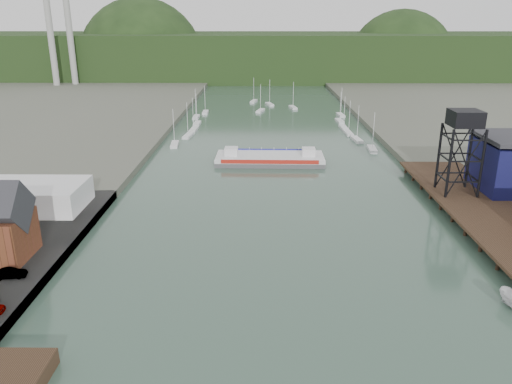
{
  "coord_description": "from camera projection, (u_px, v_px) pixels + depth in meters",
  "views": [
    {
      "loc": [
        -3.05,
        -34.3,
        33.9
      ],
      "look_at": [
        -3.88,
        52.24,
        4.0
      ],
      "focal_mm": 35.0,
      "sensor_mm": 36.0,
      "label": 1
    }
  ],
  "objects": [
    {
      "name": "east_pier",
      "position": [
        495.0,
        218.0,
        85.04
      ],
      "size": [
        14.0,
        70.0,
        2.45
      ],
      "color": "black",
      "rests_on": "ground"
    },
    {
      "name": "lift_tower",
      "position": [
        465.0,
        124.0,
        92.86
      ],
      "size": [
        6.5,
        6.5,
        16.0
      ],
      "color": "black",
      "rests_on": "east_pier"
    },
    {
      "name": "distant_hills",
      "position": [
        259.0,
        58.0,
        324.93
      ],
      "size": [
        500.0,
        120.0,
        80.0
      ],
      "color": "black",
      "rests_on": "ground"
    },
    {
      "name": "chain_ferry",
      "position": [
        270.0,
        158.0,
        124.79
      ],
      "size": [
        26.98,
        11.44,
        3.85
      ],
      "rotation": [
        0.0,
        0.0,
        -0.02
      ],
      "color": "#4F4F51",
      "rests_on": "ground"
    },
    {
      "name": "car_west_b",
      "position": [
        10.0,
        273.0,
        65.73
      ],
      "size": [
        4.27,
        2.19,
        1.34
      ],
      "primitive_type": "imported",
      "rotation": [
        0.0,
        0.0,
        1.77
      ],
      "color": "#999999",
      "rests_on": "west_quay"
    },
    {
      "name": "white_shed",
      "position": [
        34.0,
        196.0,
        89.86
      ],
      "size": [
        18.0,
        12.0,
        4.5
      ],
      "primitive_type": "cube",
      "color": "silver",
      "rests_on": "west_quay"
    },
    {
      "name": "marina_sailboats",
      "position": [
        270.0,
        121.0,
        174.22
      ],
      "size": [
        57.71,
        92.65,
        0.9
      ],
      "color": "silver",
      "rests_on": "ground"
    },
    {
      "name": "smokestacks",
      "position": [
        60.0,
        28.0,
        254.36
      ],
      "size": [
        11.2,
        8.2,
        60.0
      ],
      "color": "#9B9B96",
      "rests_on": "ground"
    }
  ]
}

